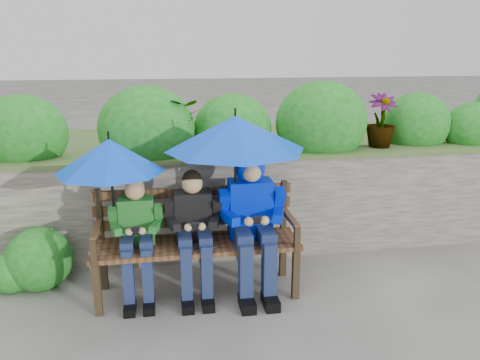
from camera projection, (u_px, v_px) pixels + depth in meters
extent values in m
plane|color=#53524E|center=(242.00, 288.00, 4.09)|extent=(60.00, 60.00, 0.00)
cube|color=#5B5955|center=(229.00, 206.00, 4.66)|extent=(8.00, 0.40, 1.00)
cube|color=#456031|center=(229.00, 156.00, 4.52)|extent=(8.00, 0.42, 0.04)
cube|color=#456031|center=(216.00, 177.00, 5.81)|extent=(8.00, 2.00, 0.96)
ellipsoid|color=#126D14|center=(23.00, 134.00, 4.38)|extent=(0.82, 0.65, 0.74)
ellipsoid|color=#126D14|center=(147.00, 129.00, 4.44)|extent=(0.92, 0.73, 0.83)
ellipsoid|color=#126D14|center=(233.00, 129.00, 4.70)|extent=(0.79, 0.63, 0.71)
ellipsoid|color=#126D14|center=(321.00, 123.00, 4.76)|extent=(0.95, 0.76, 0.85)
ellipsoid|color=#126D14|center=(416.00, 124.00, 5.08)|extent=(0.76, 0.61, 0.68)
ellipsoid|color=#126D14|center=(471.00, 128.00, 5.07)|extent=(0.62, 0.49, 0.55)
sphere|color=#C796B3|center=(43.00, 146.00, 4.31)|extent=(0.14, 0.14, 0.14)
sphere|color=#C796B3|center=(241.00, 140.00, 4.60)|extent=(0.14, 0.14, 0.14)
imported|color=#126D14|center=(176.00, 126.00, 4.46)|extent=(0.48, 0.42, 0.54)
imported|color=#126D14|center=(381.00, 121.00, 4.79)|extent=(0.31, 0.31, 0.55)
sphere|color=#126D14|center=(39.00, 259.00, 4.08)|extent=(0.56, 0.56, 0.56)
sphere|color=#126D14|center=(12.00, 273.00, 4.02)|extent=(0.36, 0.36, 0.36)
cube|color=#332718|center=(97.00, 290.00, 3.61)|extent=(0.06, 0.06, 0.42)
cube|color=#332718|center=(104.00, 266.00, 4.01)|extent=(0.06, 0.06, 0.42)
cube|color=#332718|center=(296.00, 275.00, 3.86)|extent=(0.06, 0.06, 0.42)
cube|color=#332718|center=(283.00, 253.00, 4.26)|extent=(0.06, 0.06, 0.42)
cube|color=#4B3018|center=(199.00, 254.00, 3.70)|extent=(1.70, 0.09, 0.04)
cube|color=#4B3018|center=(198.00, 248.00, 3.82)|extent=(1.70, 0.09, 0.04)
cube|color=#4B3018|center=(196.00, 242.00, 3.94)|extent=(1.70, 0.09, 0.04)
cube|color=#4B3018|center=(195.00, 236.00, 4.05)|extent=(1.70, 0.09, 0.04)
cube|color=#332718|center=(100.00, 216.00, 3.91)|extent=(0.05, 0.05, 0.47)
cube|color=#4B3018|center=(96.00, 230.00, 3.70)|extent=(0.05, 0.44, 0.04)
cube|color=#332718|center=(94.00, 253.00, 3.53)|extent=(0.05, 0.05, 0.21)
cube|color=#332718|center=(284.00, 206.00, 4.16)|extent=(0.05, 0.05, 0.47)
cube|color=#4B3018|center=(290.00, 218.00, 3.95)|extent=(0.05, 0.44, 0.04)
cube|color=#332718|center=(297.00, 239.00, 3.77)|extent=(0.05, 0.05, 0.21)
cube|color=#4B3018|center=(195.00, 221.00, 4.07)|extent=(1.70, 0.03, 0.08)
cube|color=#4B3018|center=(194.00, 207.00, 4.03)|extent=(1.70, 0.03, 0.08)
cube|color=#4B3018|center=(194.00, 192.00, 4.00)|extent=(1.70, 0.03, 0.08)
cube|color=#1B591C|center=(137.00, 220.00, 3.84)|extent=(0.28, 0.17, 0.38)
sphere|color=tan|center=(135.00, 190.00, 3.75)|extent=(0.16, 0.16, 0.16)
sphere|color=tan|center=(135.00, 187.00, 3.75)|extent=(0.15, 0.15, 0.15)
cube|color=#1F2A4B|center=(128.00, 243.00, 3.74)|extent=(0.10, 0.27, 0.10)
cube|color=#1F2A4B|center=(129.00, 280.00, 3.68)|extent=(0.08, 0.09, 0.51)
cube|color=black|center=(130.00, 309.00, 3.69)|extent=(0.09, 0.18, 0.07)
cube|color=#1F2A4B|center=(147.00, 242.00, 3.76)|extent=(0.10, 0.27, 0.10)
cube|color=#1F2A4B|center=(148.00, 279.00, 3.70)|extent=(0.08, 0.09, 0.51)
cube|color=black|center=(149.00, 307.00, 3.72)|extent=(0.09, 0.18, 0.07)
cube|color=#1B591C|center=(113.00, 218.00, 3.76)|extent=(0.07, 0.15, 0.21)
cube|color=#1B591C|center=(116.00, 229.00, 3.67)|extent=(0.11, 0.18, 0.06)
sphere|color=tan|center=(129.00, 232.00, 3.62)|extent=(0.06, 0.06, 0.06)
cube|color=#1B591C|center=(159.00, 215.00, 3.81)|extent=(0.07, 0.15, 0.21)
cube|color=#1B591C|center=(156.00, 227.00, 3.72)|extent=(0.11, 0.18, 0.06)
sphere|color=tan|center=(142.00, 231.00, 3.63)|extent=(0.06, 0.06, 0.06)
cube|color=black|center=(135.00, 231.00, 3.62)|extent=(0.06, 0.07, 0.09)
cube|color=black|center=(193.00, 215.00, 3.90)|extent=(0.31, 0.18, 0.41)
sphere|color=tan|center=(192.00, 183.00, 3.81)|extent=(0.17, 0.17, 0.17)
sphere|color=black|center=(192.00, 180.00, 3.81)|extent=(0.16, 0.16, 0.16)
cube|color=#1F2A4B|center=(185.00, 240.00, 3.80)|extent=(0.11, 0.29, 0.11)
cube|color=#1F2A4B|center=(187.00, 277.00, 3.73)|extent=(0.09, 0.10, 0.52)
cube|color=black|center=(188.00, 305.00, 3.74)|extent=(0.10, 0.20, 0.07)
cube|color=#1F2A4B|center=(204.00, 238.00, 3.82)|extent=(0.11, 0.29, 0.11)
cube|color=#1F2A4B|center=(207.00, 275.00, 3.76)|extent=(0.09, 0.10, 0.52)
cube|color=black|center=(208.00, 303.00, 3.76)|extent=(0.10, 0.20, 0.07)
cube|color=black|center=(169.00, 212.00, 3.82)|extent=(0.07, 0.16, 0.23)
cube|color=black|center=(173.00, 225.00, 3.73)|extent=(0.12, 0.19, 0.06)
sphere|color=tan|center=(188.00, 227.00, 3.67)|extent=(0.06, 0.06, 0.06)
cube|color=black|center=(216.00, 210.00, 3.88)|extent=(0.07, 0.16, 0.23)
cube|color=black|center=(215.00, 222.00, 3.78)|extent=(0.12, 0.19, 0.06)
sphere|color=tan|center=(202.00, 227.00, 3.68)|extent=(0.06, 0.06, 0.06)
cube|color=black|center=(195.00, 226.00, 3.67)|extent=(0.06, 0.07, 0.09)
cube|color=#0029DF|center=(250.00, 208.00, 3.97)|extent=(0.36, 0.21, 0.49)
sphere|color=tan|center=(251.00, 170.00, 3.86)|extent=(0.20, 0.20, 0.20)
sphere|color=#0029DF|center=(250.00, 168.00, 3.89)|extent=(0.25, 0.25, 0.25)
sphere|color=tan|center=(252.00, 173.00, 3.81)|extent=(0.15, 0.15, 0.15)
cube|color=#1F2A4B|center=(242.00, 236.00, 3.84)|extent=(0.13, 0.34, 0.13)
cube|color=#1F2A4B|center=(246.00, 275.00, 3.75)|extent=(0.11, 0.12, 0.53)
cube|color=black|center=(247.00, 303.00, 3.75)|extent=(0.12, 0.24, 0.09)
cube|color=#1F2A4B|center=(265.00, 235.00, 3.87)|extent=(0.13, 0.34, 0.13)
cube|color=#1F2A4B|center=(269.00, 273.00, 3.78)|extent=(0.11, 0.12, 0.53)
cube|color=black|center=(270.00, 301.00, 3.78)|extent=(0.12, 0.24, 0.09)
cube|color=#0029DF|center=(224.00, 204.00, 3.87)|extent=(0.09, 0.20, 0.27)
cube|color=#0029DF|center=(230.00, 218.00, 3.76)|extent=(0.14, 0.23, 0.07)
sphere|color=tan|center=(249.00, 221.00, 3.69)|extent=(0.07, 0.07, 0.07)
cube|color=#0029DF|center=(278.00, 201.00, 3.94)|extent=(0.09, 0.20, 0.27)
cube|color=#0029DF|center=(278.00, 215.00, 3.82)|extent=(0.14, 0.23, 0.07)
sphere|color=tan|center=(265.00, 221.00, 3.71)|extent=(0.07, 0.07, 0.07)
cube|color=black|center=(257.00, 220.00, 3.69)|extent=(0.06, 0.07, 0.09)
cone|color=#0543EB|center=(110.00, 156.00, 3.60)|extent=(0.85, 0.85, 0.26)
cylinder|color=black|center=(108.00, 135.00, 3.56)|extent=(0.02, 0.02, 0.06)
cylinder|color=black|center=(112.00, 188.00, 3.67)|extent=(0.02, 0.02, 0.51)
sphere|color=black|center=(115.00, 218.00, 3.74)|extent=(0.04, 0.04, 0.04)
cone|color=#0543EB|center=(235.00, 133.00, 3.73)|extent=(1.15, 1.15, 0.28)
cylinder|color=black|center=(235.00, 112.00, 3.68)|extent=(0.02, 0.02, 0.06)
cylinder|color=black|center=(235.00, 172.00, 3.81)|extent=(0.02, 0.02, 0.64)
sphere|color=black|center=(236.00, 209.00, 3.90)|extent=(0.04, 0.04, 0.04)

